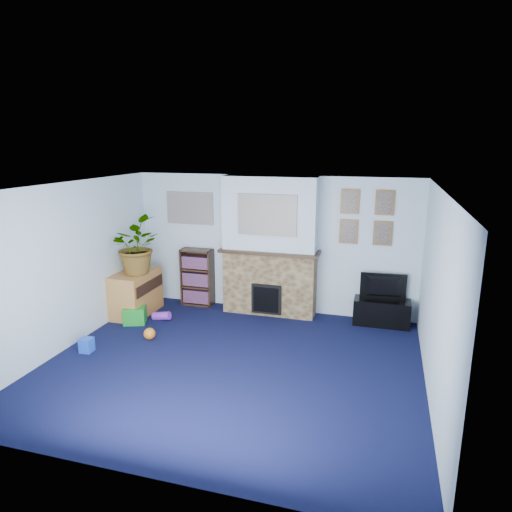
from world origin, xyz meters
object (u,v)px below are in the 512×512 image
(tv_stand, at_px, (382,312))
(television, at_px, (383,287))
(bookshelf, at_px, (198,278))
(sideboard, at_px, (136,295))

(tv_stand, xyz_separation_m, television, (0.00, 0.02, 0.42))
(television, xyz_separation_m, bookshelf, (-3.31, 0.06, -0.14))
(tv_stand, distance_m, television, 0.42)
(bookshelf, bearing_deg, sideboard, -138.49)
(tv_stand, height_order, television, television)
(sideboard, bearing_deg, tv_stand, 9.25)
(bookshelf, distance_m, sideboard, 1.15)
(bookshelf, xyz_separation_m, sideboard, (-0.85, -0.75, -0.15))
(television, height_order, sideboard, television)
(television, xyz_separation_m, sideboard, (-4.16, -0.70, -0.29))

